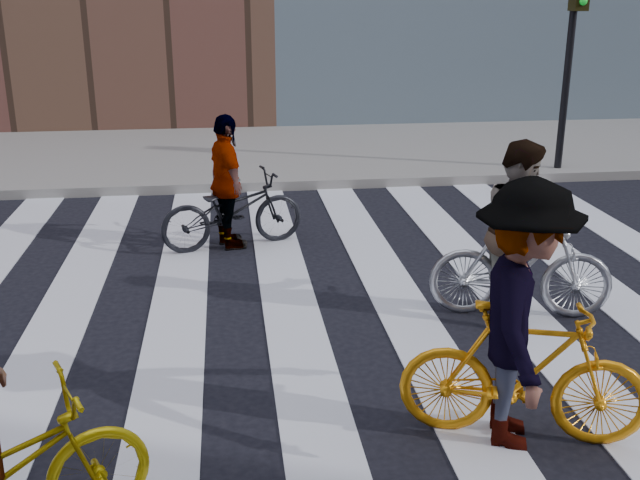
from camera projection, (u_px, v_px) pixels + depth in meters
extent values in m
plane|color=black|center=(354.00, 325.00, 7.01)|extent=(100.00, 100.00, 0.00)
cube|color=gray|center=(286.00, 153.00, 14.04)|extent=(100.00, 5.00, 0.15)
cube|color=silver|center=(50.00, 341.00, 6.67)|extent=(0.55, 10.00, 0.01)
cube|color=silver|center=(175.00, 335.00, 6.81)|extent=(0.55, 10.00, 0.01)
cube|color=silver|center=(295.00, 328.00, 6.94)|extent=(0.55, 10.00, 0.01)
cube|color=silver|center=(411.00, 322.00, 7.07)|extent=(0.55, 10.00, 0.01)
cube|color=silver|center=(522.00, 316.00, 7.20)|extent=(0.55, 10.00, 0.01)
cube|color=silver|center=(630.00, 310.00, 7.33)|extent=(0.55, 10.00, 0.01)
cylinder|color=black|center=(566.00, 80.00, 12.11)|extent=(0.12, 0.12, 3.20)
sphere|color=#0CCC26|center=(583.00, 1.00, 11.44)|extent=(0.12, 0.12, 0.12)
imported|color=#A8ABB2|center=(521.00, 266.00, 7.05)|extent=(1.77, 0.86, 1.03)
imported|color=orange|center=(524.00, 373.00, 5.10)|extent=(1.75, 0.96, 1.01)
imported|color=black|center=(232.00, 210.00, 9.01)|extent=(1.86, 1.07, 0.92)
imported|color=slate|center=(519.00, 231.00, 6.94)|extent=(0.82, 0.96, 1.72)
imported|color=slate|center=(522.00, 316.00, 4.95)|extent=(1.02, 1.36, 1.86)
imported|color=slate|center=(227.00, 182.00, 8.89)|extent=(0.64, 1.02, 1.62)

